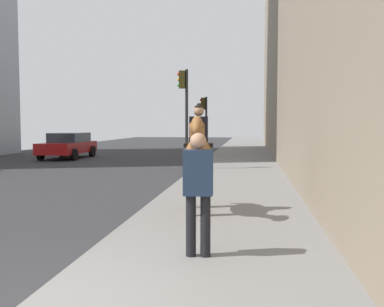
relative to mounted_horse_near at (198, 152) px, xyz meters
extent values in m
ellipsoid|color=brown|center=(0.08, 0.01, -0.05)|extent=(1.54, 0.68, 0.66)
cylinder|color=brown|center=(-0.36, -0.19, -0.74)|extent=(0.13, 0.13, 1.00)
cylinder|color=brown|center=(-0.38, 0.13, -0.74)|extent=(0.13, 0.13, 1.00)
cylinder|color=brown|center=(0.54, -0.12, -0.74)|extent=(0.13, 0.13, 1.00)
cylinder|color=brown|center=(0.51, 0.20, -0.74)|extent=(0.13, 0.13, 1.00)
cylinder|color=brown|center=(-0.69, -0.06, 0.30)|extent=(0.65, 0.33, 0.68)
ellipsoid|color=brown|center=(-0.90, -0.07, 0.55)|extent=(0.64, 0.27, 0.49)
cylinder|color=black|center=(0.79, 0.07, -0.14)|extent=(0.29, 0.12, 0.55)
cube|color=black|center=(0.13, 0.01, 0.14)|extent=(0.49, 0.63, 0.08)
cube|color=black|center=(0.13, 0.01, 0.45)|extent=(0.31, 0.40, 0.55)
sphere|color=tan|center=(0.13, 0.01, 0.85)|extent=(0.22, 0.22, 0.22)
cone|color=black|center=(0.13, 0.01, 0.97)|extent=(0.22, 0.22, 0.10)
cylinder|color=black|center=(-3.04, -0.25, -0.82)|extent=(0.14, 0.14, 0.85)
cylinder|color=black|center=(-3.03, -0.45, -0.82)|extent=(0.14, 0.14, 0.85)
cube|color=#1E2D47|center=(-3.03, -0.35, -0.09)|extent=(0.28, 0.41, 0.62)
sphere|color=tan|center=(-3.03, -0.35, 0.34)|extent=(0.22, 0.22, 0.22)
cube|color=maroon|center=(14.77, 9.14, -0.75)|extent=(4.50, 1.90, 0.60)
cube|color=#262D38|center=(15.04, 9.14, -0.19)|extent=(2.45, 1.66, 0.52)
cylinder|color=black|center=(13.39, 8.20, -1.05)|extent=(0.64, 0.22, 0.64)
cylinder|color=black|center=(13.38, 10.07, -1.05)|extent=(0.64, 0.22, 0.64)
cylinder|color=black|center=(16.17, 8.22, -1.05)|extent=(0.64, 0.22, 0.64)
cylinder|color=black|center=(16.16, 10.08, -1.05)|extent=(0.64, 0.22, 0.64)
cylinder|color=black|center=(8.71, 1.49, 0.69)|extent=(0.12, 0.12, 4.12)
cube|color=#2D280C|center=(8.71, 1.67, 2.35)|extent=(0.20, 0.24, 0.70)
sphere|color=red|center=(8.71, 1.80, 2.57)|extent=(0.14, 0.14, 0.14)
sphere|color=orange|center=(8.71, 1.80, 2.35)|extent=(0.14, 0.14, 0.14)
sphere|color=green|center=(8.71, 1.80, 2.13)|extent=(0.14, 0.14, 0.14)
cylinder|color=black|center=(16.98, 1.51, 0.40)|extent=(0.12, 0.12, 3.53)
cube|color=#2D280C|center=(16.98, 1.69, 1.77)|extent=(0.20, 0.24, 0.70)
sphere|color=red|center=(16.98, 1.82, 1.99)|extent=(0.14, 0.14, 0.14)
sphere|color=orange|center=(16.98, 1.82, 1.77)|extent=(0.14, 0.14, 0.14)
sphere|color=green|center=(16.98, 1.82, 1.55)|extent=(0.14, 0.14, 0.14)
camera|label=1|loc=(-8.98, -1.04, 0.57)|focal=41.42mm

